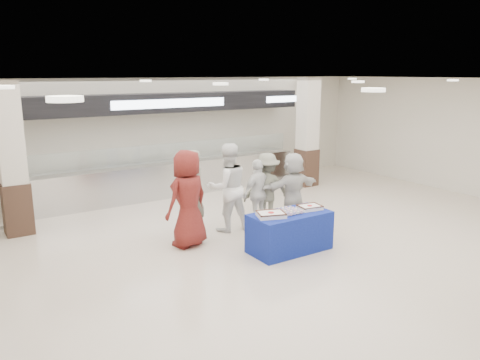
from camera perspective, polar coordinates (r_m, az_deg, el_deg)
ground at (r=8.83m, az=6.30°, el=-9.32°), size 14.00×14.00×0.00m
serving_line at (r=12.98m, az=-8.86°, el=3.15°), size 8.70×0.85×2.80m
column_left at (r=10.70m, az=-26.01°, el=1.91°), size 0.55×0.55×3.20m
column_right at (r=14.09m, az=8.21°, el=5.47°), size 0.55×0.55×3.20m
display_table at (r=9.01m, az=6.06°, el=-6.30°), size 1.55×0.79×0.75m
sheet_cake_left at (r=8.62m, az=3.79°, el=-4.17°), size 0.60×0.53×0.10m
sheet_cake_right at (r=9.18m, az=8.49°, el=-3.26°), size 0.47×0.39×0.09m
cupcake_tray at (r=8.91m, az=6.16°, el=-3.77°), size 0.44×0.33×0.07m
civilian_maroon at (r=9.11m, az=-6.38°, el=-2.27°), size 1.06×0.84×1.92m
soldier_a at (r=9.46m, az=-5.94°, el=-1.86°), size 0.77×0.60×1.85m
chef_tall at (r=9.96m, az=-1.52°, el=-0.91°), size 1.01×0.84×1.90m
chef_short at (r=10.29m, az=2.22°, el=-1.58°), size 0.94×0.52×1.51m
soldier_b at (r=10.50m, az=3.27°, el=-1.03°), size 1.18×0.94×1.60m
civilian_white at (r=10.49m, az=6.47°, el=-1.04°), size 1.52×0.52×1.63m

